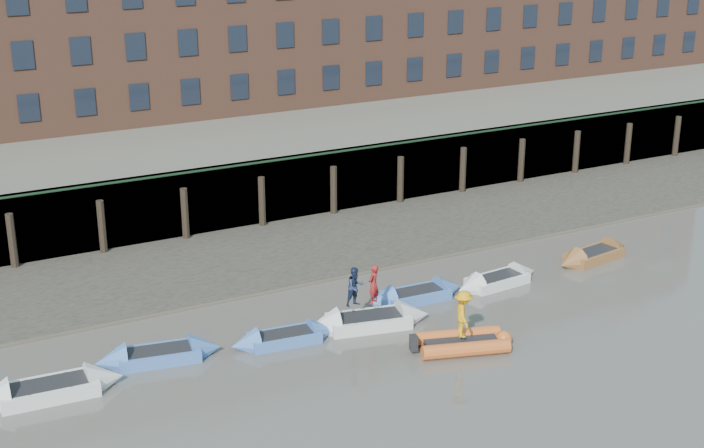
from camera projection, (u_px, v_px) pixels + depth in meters
ground at (580, 415)px, 31.92m from camera, size 220.00×220.00×0.00m
foreshore at (332, 243)px, 46.93m from camera, size 110.00×8.00×0.50m
mud_band at (366, 267)px, 44.09m from camera, size 110.00×1.60×0.10m
river_wall at (293, 188)px, 50.05m from camera, size 110.00×1.23×3.30m
bank_terrace at (203, 130)px, 61.40m from camera, size 110.00×28.00×3.20m
rowboat_0 at (49, 390)px, 32.95m from camera, size 5.08×1.73×1.45m
rowboat_1 at (159, 355)px, 35.41m from camera, size 4.70×2.07×1.32m
rowboat_2 at (284, 338)px, 36.80m from camera, size 4.23×1.61×1.20m
rowboat_3 at (369, 321)px, 38.09m from camera, size 5.13×2.42×1.43m
rowboat_4 at (415, 295)px, 40.53m from camera, size 4.41×1.45×1.27m
rowboat_5 at (497, 280)px, 42.04m from camera, size 4.33×1.60×1.23m
rowboat_6 at (594, 255)px, 44.85m from camera, size 4.52×1.93×1.27m
rib_tender at (465, 342)px, 36.32m from camera, size 3.72×2.58×0.63m
person_rower_a at (374, 284)px, 37.73m from camera, size 0.69×0.63×1.57m
person_rower_b at (355, 287)px, 37.48m from camera, size 0.84×0.70×1.57m
person_rib_crew at (463, 314)px, 35.80m from camera, size 1.06×1.32×1.79m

